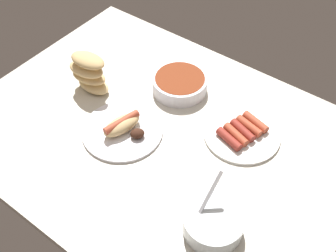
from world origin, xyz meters
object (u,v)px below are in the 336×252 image
plate_hotdog_assembled (123,128)px  bowl_chili (180,83)px  bowl_coleslaw (213,223)px  plate_sausages (242,133)px  bread_stack (89,73)px

plate_hotdog_assembled → bowl_chili: size_ratio=1.36×
bowl_coleslaw → plate_sausages: (10.04, -32.62, -2.14)cm
bread_stack → bowl_coleslaw: bearing=162.0°
bowl_chili → plate_hotdog_assembled: bearing=83.8°
plate_hotdog_assembled → bread_stack: 23.99cm
plate_hotdog_assembled → plate_sausages: size_ratio=1.07×
plate_sausages → bowl_chili: size_ratio=1.27×
plate_sausages → bowl_chili: (27.70, -5.48, 1.74)cm
plate_hotdog_assembled → plate_sausages: plate_hotdog_assembled is taller
bread_stack → bowl_chili: bread_stack is taller
bowl_coleslaw → bread_stack: bearing=-18.0°
plate_hotdog_assembled → bowl_coleslaw: bearing=164.0°
bowl_coleslaw → plate_sausages: bearing=-72.9°
plate_hotdog_assembled → plate_sausages: 37.08cm
plate_hotdog_assembled → bread_stack: bread_stack is taller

